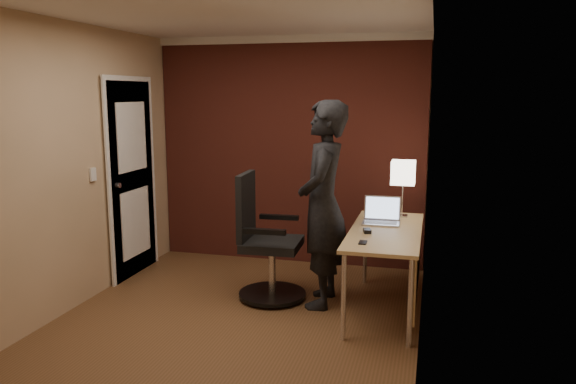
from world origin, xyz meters
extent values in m
plane|color=brown|center=(0.00, 0.00, 0.00)|extent=(4.00, 4.00, 0.00)
plane|color=white|center=(0.00, 0.00, 2.50)|extent=(4.00, 4.00, 0.00)
plane|color=tan|center=(0.00, 2.00, 1.25)|extent=(3.00, 0.00, 3.00)
plane|color=tan|center=(0.00, -2.00, 1.25)|extent=(3.00, 0.00, 3.00)
plane|color=tan|center=(-1.50, 0.00, 1.25)|extent=(0.00, 4.00, 4.00)
plane|color=tan|center=(1.50, 0.00, 1.25)|extent=(0.00, 4.00, 4.00)
cube|color=maroon|center=(0.00, 1.97, 1.25)|extent=(2.98, 0.06, 2.50)
cube|color=silver|center=(0.00, 1.96, 2.46)|extent=(3.00, 0.08, 0.08)
cube|color=silver|center=(-1.46, 0.00, 2.46)|extent=(0.08, 4.00, 0.08)
cube|color=silver|center=(1.46, 0.00, 2.46)|extent=(0.08, 4.00, 0.08)
cube|color=silver|center=(-1.48, 1.10, 1.00)|extent=(0.05, 0.82, 2.02)
cube|color=silver|center=(-1.46, 1.10, 1.00)|extent=(0.02, 0.92, 2.12)
cylinder|color=silver|center=(-1.43, 0.77, 1.00)|extent=(0.05, 0.05, 0.05)
cube|color=silver|center=(-1.49, 0.45, 1.15)|extent=(0.02, 0.08, 0.12)
cube|color=tan|center=(1.18, 0.71, 0.71)|extent=(0.60, 1.50, 0.03)
cube|color=tan|center=(1.46, 0.71, 0.43)|extent=(0.02, 1.38, 0.54)
cylinder|color=silver|center=(0.93, 0.02, 0.35)|extent=(0.04, 0.04, 0.70)
cylinder|color=silver|center=(0.93, 1.40, 0.35)|extent=(0.04, 0.04, 0.70)
cylinder|color=silver|center=(1.43, 0.02, 0.35)|extent=(0.04, 0.04, 0.70)
cylinder|color=silver|center=(1.43, 1.40, 0.35)|extent=(0.04, 0.04, 0.70)
cube|color=silver|center=(1.28, 1.27, 0.74)|extent=(0.11, 0.11, 0.01)
cylinder|color=silver|center=(1.28, 1.27, 0.90)|extent=(0.01, 0.01, 0.30)
cube|color=white|center=(1.28, 1.27, 1.16)|extent=(0.22, 0.22, 0.22)
cube|color=silver|center=(1.12, 0.92, 0.74)|extent=(0.33, 0.23, 0.01)
cube|color=silver|center=(1.12, 1.03, 0.85)|extent=(0.33, 0.06, 0.22)
cube|color=#B2CCF2|center=(1.12, 1.02, 0.85)|extent=(0.30, 0.05, 0.19)
cube|color=gray|center=(1.12, 0.91, 0.75)|extent=(0.28, 0.13, 0.00)
cube|color=black|center=(1.04, 0.56, 0.75)|extent=(0.08, 0.11, 0.03)
cube|color=black|center=(1.04, 0.22, 0.73)|extent=(0.06, 0.12, 0.01)
cylinder|color=black|center=(0.15, 0.73, 0.04)|extent=(0.62, 0.62, 0.03)
cylinder|color=silver|center=(0.15, 0.73, 0.28)|extent=(0.07, 0.07, 0.47)
cube|color=black|center=(0.15, 0.73, 0.52)|extent=(0.54, 0.54, 0.08)
cube|color=black|center=(-0.09, 0.72, 0.87)|extent=(0.08, 0.47, 0.61)
cube|color=black|center=(0.14, 1.02, 0.71)|extent=(0.38, 0.07, 0.04)
cube|color=black|center=(0.17, 0.44, 0.71)|extent=(0.38, 0.07, 0.04)
imported|color=black|center=(0.62, 0.73, 0.92)|extent=(0.47, 0.69, 1.83)
camera|label=1|loc=(1.55, -4.05, 1.89)|focal=35.00mm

